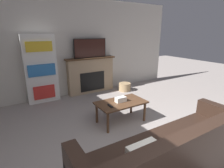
{
  "coord_description": "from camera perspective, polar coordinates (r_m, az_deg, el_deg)",
  "views": [
    {
      "loc": [
        -1.82,
        -0.67,
        1.8
      ],
      "look_at": [
        0.09,
        2.48,
        0.7
      ],
      "focal_mm": 28.0,
      "sensor_mm": 36.0,
      "label": 1
    }
  ],
  "objects": [
    {
      "name": "remote_control",
      "position": [
        3.33,
        -0.56,
        -7.18
      ],
      "size": [
        0.04,
        0.15,
        0.02
      ],
      "color": "black",
      "rests_on": "coffee_table"
    },
    {
      "name": "fireplace",
      "position": [
        5.34,
        -6.88,
        2.93
      ],
      "size": [
        1.52,
        0.28,
        1.07
      ],
      "color": "tan",
      "rests_on": "ground_plane"
    },
    {
      "name": "wall_back",
      "position": [
        5.23,
        -10.93,
        11.47
      ],
      "size": [
        6.47,
        0.06,
        2.7
      ],
      "color": "beige",
      "rests_on": "ground_plane"
    },
    {
      "name": "storage_basket",
      "position": [
        5.55,
        4.17,
        -0.92
      ],
      "size": [
        0.37,
        0.37,
        0.25
      ],
      "color": "tan",
      "rests_on": "ground_plane"
    },
    {
      "name": "bookshelf",
      "position": [
        4.86,
        -22.19,
        4.47
      ],
      "size": [
        0.78,
        0.29,
        1.75
      ],
      "color": "white",
      "rests_on": "ground_plane"
    },
    {
      "name": "couch",
      "position": [
        2.52,
        19.69,
        -21.26
      ],
      "size": [
        2.56,
        0.86,
        0.85
      ],
      "color": "black",
      "rests_on": "ground_plane"
    },
    {
      "name": "coffee_table",
      "position": [
        3.57,
        2.95,
        -6.69
      ],
      "size": [
        1.0,
        0.58,
        0.44
      ],
      "color": "brown",
      "rests_on": "ground_plane"
    },
    {
      "name": "tissue_box",
      "position": [
        3.53,
        2.86,
        -5.03
      ],
      "size": [
        0.22,
        0.12,
        0.1
      ],
      "color": "white",
      "rests_on": "coffee_table"
    },
    {
      "name": "tv",
      "position": [
        5.19,
        -7.1,
        11.54
      ],
      "size": [
        0.99,
        0.03,
        0.55
      ],
      "color": "black",
      "rests_on": "fireplace"
    }
  ]
}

